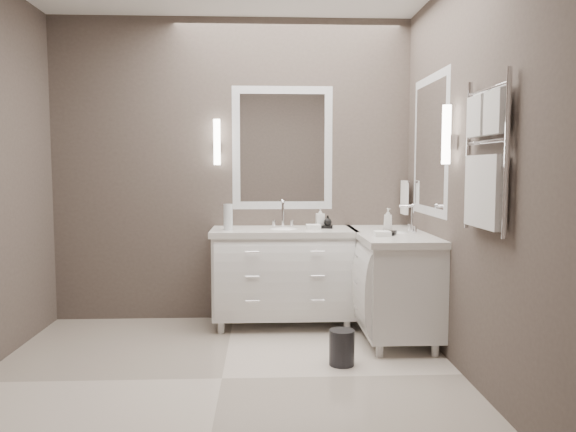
{
  "coord_description": "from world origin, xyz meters",
  "views": [
    {
      "loc": [
        0.27,
        -3.58,
        1.38
      ],
      "look_at": [
        0.47,
        0.7,
        1.01
      ],
      "focal_mm": 35.0,
      "sensor_mm": 36.0,
      "label": 1
    }
  ],
  "objects_px": {
    "vanity_back": "(284,270)",
    "towel_ladder": "(485,165)",
    "vanity_right": "(392,277)",
    "waste_bin": "(342,347)"
  },
  "relations": [
    {
      "from": "vanity_right",
      "to": "towel_ladder",
      "type": "bearing_deg",
      "value": -80.16
    },
    {
      "from": "vanity_right",
      "to": "towel_ladder",
      "type": "xyz_separation_m",
      "value": [
        0.23,
        -1.3,
        0.91
      ]
    },
    {
      "from": "waste_bin",
      "to": "towel_ladder",
      "type": "bearing_deg",
      "value": -40.35
    },
    {
      "from": "towel_ladder",
      "to": "waste_bin",
      "type": "distance_m",
      "value": 1.59
    },
    {
      "from": "vanity_back",
      "to": "vanity_right",
      "type": "relative_size",
      "value": 1.0
    },
    {
      "from": "vanity_right",
      "to": "waste_bin",
      "type": "distance_m",
      "value": 0.92
    },
    {
      "from": "vanity_back",
      "to": "towel_ladder",
      "type": "bearing_deg",
      "value": -55.9
    },
    {
      "from": "vanity_right",
      "to": "waste_bin",
      "type": "xyz_separation_m",
      "value": [
        -0.5,
        -0.68,
        -0.36
      ]
    },
    {
      "from": "vanity_back",
      "to": "towel_ladder",
      "type": "xyz_separation_m",
      "value": [
        1.1,
        -1.63,
        0.91
      ]
    },
    {
      "from": "vanity_back",
      "to": "vanity_right",
      "type": "height_order",
      "value": "same"
    }
  ]
}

